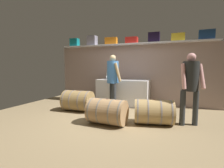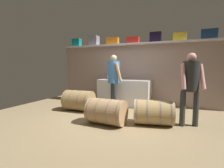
{
  "view_description": "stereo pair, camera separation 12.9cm",
  "coord_description": "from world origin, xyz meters",
  "views": [
    {
      "loc": [
        1.42,
        -3.57,
        1.27
      ],
      "look_at": [
        -0.06,
        0.3,
        0.85
      ],
      "focal_mm": 26.84,
      "sensor_mm": 36.0,
      "label": 1
    },
    {
      "loc": [
        1.54,
        -3.52,
        1.27
      ],
      "look_at": [
        -0.06,
        0.3,
        0.85
      ],
      "focal_mm": 26.84,
      "sensor_mm": 36.0,
      "label": 2
    }
  ],
  "objects": [
    {
      "name": "wine_bottle_clear",
      "position": [
        -0.88,
        1.95,
        0.99
      ],
      "size": [
        0.08,
        0.08,
        0.32
      ],
      "color": "#B0BFB9",
      "rests_on": "work_cabinet"
    },
    {
      "name": "high_shelf_board",
      "position": [
        0.0,
        1.96,
        2.02
      ],
      "size": [
        5.13,
        0.4,
        0.03
      ],
      "primitive_type": "cube",
      "color": "silver",
      "rests_on": "back_wall_panel"
    },
    {
      "name": "back_wall_panel",
      "position": [
        0.0,
        2.11,
        1.0
      ],
      "size": [
        5.58,
        0.1,
        2.0
      ],
      "primitive_type": "cube",
      "color": "gray",
      "rests_on": "ground"
    },
    {
      "name": "wine_glass",
      "position": [
        -0.75,
        1.61,
        0.93
      ],
      "size": [
        0.08,
        0.08,
        0.13
      ],
      "color": "white",
      "rests_on": "work_cabinet"
    },
    {
      "name": "wine_barrel_flank",
      "position": [
        -1.2,
        0.52,
        0.3
      ],
      "size": [
        0.86,
        0.63,
        0.6
      ],
      "rotation": [
        0.0,
        0.0,
        0.05
      ],
      "color": "#997A49",
      "rests_on": "ground"
    },
    {
      "name": "visitor_tasting",
      "position": [
        1.71,
        0.35,
        0.96
      ],
      "size": [
        0.51,
        0.43,
        1.56
      ],
      "rotation": [
        0.0,
        0.0,
        -2.78
      ],
      "color": "#2F3233",
      "rests_on": "ground"
    },
    {
      "name": "toolcase_grey",
      "position": [
        -1.47,
        1.96,
        2.21
      ],
      "size": [
        0.33,
        0.27,
        0.35
      ],
      "primitive_type": "cube",
      "rotation": [
        0.0,
        0.0,
        0.03
      ],
      "color": "gray",
      "rests_on": "high_shelf_board"
    },
    {
      "name": "toolcase_yellow",
      "position": [
        1.44,
        1.96,
        2.15
      ],
      "size": [
        0.39,
        0.27,
        0.23
      ],
      "primitive_type": "cube",
      "rotation": [
        0.0,
        0.0,
        -0.03
      ],
      "color": "yellow",
      "rests_on": "high_shelf_board"
    },
    {
      "name": "ground_plane",
      "position": [
        0.0,
        0.53,
        -0.01
      ],
      "size": [
        6.78,
        7.42,
        0.02
      ],
      "primitive_type": "cube",
      "color": "#8A7552"
    },
    {
      "name": "wine_barrel_near",
      "position": [
        0.99,
        0.14,
        0.28
      ],
      "size": [
        0.93,
        0.71,
        0.56
      ],
      "rotation": [
        0.0,
        0.0,
        0.22
      ],
      "color": "#A28350",
      "rests_on": "ground"
    },
    {
      "name": "toolcase_orange",
      "position": [
        -0.74,
        1.96,
        2.16
      ],
      "size": [
        0.42,
        0.23,
        0.24
      ],
      "primitive_type": "cube",
      "rotation": [
        0.0,
        0.0,
        0.07
      ],
      "color": "orange",
      "rests_on": "high_shelf_board"
    },
    {
      "name": "wine_bottle_amber",
      "position": [
        -0.37,
        1.65,
        1.0
      ],
      "size": [
        0.07,
        0.07,
        0.33
      ],
      "color": "brown",
      "rests_on": "work_cabinet"
    },
    {
      "name": "toolcase_teal",
      "position": [
        -2.22,
        1.96,
        2.18
      ],
      "size": [
        0.32,
        0.22,
        0.3
      ],
      "primitive_type": "cube",
      "rotation": [
        0.0,
        0.0,
        0.04
      ],
      "color": "#10757C",
      "rests_on": "high_shelf_board"
    },
    {
      "name": "toolcase_red",
      "position": [
        -0.0,
        1.96,
        2.14
      ],
      "size": [
        0.4,
        0.3,
        0.21
      ],
      "primitive_type": "cube",
      "rotation": [
        0.0,
        0.0,
        0.05
      ],
      "color": "red",
      "rests_on": "high_shelf_board"
    },
    {
      "name": "toolcase_black",
      "position": [
        0.72,
        1.96,
        2.19
      ],
      "size": [
        0.35,
        0.19,
        0.32
      ],
      "primitive_type": "cube",
      "rotation": [
        0.0,
        0.0,
        -0.01
      ],
      "color": "black",
      "rests_on": "high_shelf_board"
    },
    {
      "name": "red_funnel",
      "position": [
        -0.51,
        1.95,
        0.91
      ],
      "size": [
        0.11,
        0.11,
        0.13
      ],
      "primitive_type": "cone",
      "color": "red",
      "rests_on": "work_cabinet"
    },
    {
      "name": "toolcase_navy",
      "position": [
        2.19,
        1.96,
        2.18
      ],
      "size": [
        0.43,
        0.26,
        0.28
      ],
      "primitive_type": "cube",
      "rotation": [
        0.0,
        0.0,
        -0.08
      ],
      "color": "navy",
      "rests_on": "high_shelf_board"
    },
    {
      "name": "work_cabinet",
      "position": [
        -0.22,
        1.72,
        0.42
      ],
      "size": [
        1.71,
        0.66,
        0.85
      ],
      "primitive_type": "cube",
      "color": "white",
      "rests_on": "ground"
    },
    {
      "name": "wine_barrel_far",
      "position": [
        0.03,
        -0.23,
        0.28
      ],
      "size": [
        0.85,
        0.6,
        0.58
      ],
      "rotation": [
        0.0,
        0.0,
        -0.04
      ],
      "color": "#A57E54",
      "rests_on": "ground"
    },
    {
      "name": "winemaker_pouring",
      "position": [
        -0.34,
        1.1,
        1.0
      ],
      "size": [
        0.48,
        0.53,
        1.62
      ],
      "rotation": [
        0.0,
        0.0,
        -0.96
      ],
      "color": "#2D3034",
      "rests_on": "ground"
    }
  ]
}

